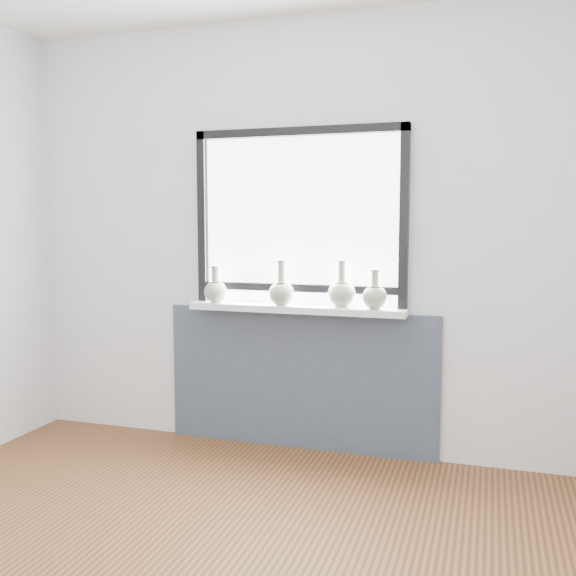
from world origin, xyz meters
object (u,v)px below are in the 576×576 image
(vase_a, at_px, (216,290))
(vase_b, at_px, (281,291))
(vase_c, at_px, (342,292))
(windowsill, at_px, (296,309))
(vase_d, at_px, (375,295))

(vase_a, xyz_separation_m, vase_b, (0.43, -0.01, 0.01))
(vase_a, bearing_deg, vase_c, 1.78)
(windowsill, distance_m, vase_c, 0.30)
(windowsill, distance_m, vase_b, 0.14)
(windowsill, height_order, vase_a, vase_a)
(windowsill, bearing_deg, vase_d, -1.10)
(vase_b, distance_m, vase_c, 0.36)
(windowsill, xyz_separation_m, vase_d, (0.47, -0.01, 0.10))
(vase_d, bearing_deg, windowsill, 178.90)
(windowsill, height_order, vase_b, vase_b)
(vase_b, bearing_deg, windowsill, 19.71)
(vase_a, relative_size, vase_b, 0.84)
(vase_c, xyz_separation_m, vase_d, (0.20, -0.01, -0.01))
(vase_c, height_order, vase_d, vase_c)
(vase_b, xyz_separation_m, vase_d, (0.56, 0.02, -0.01))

